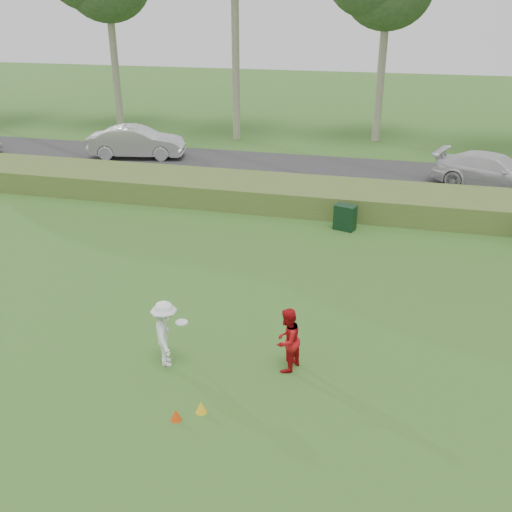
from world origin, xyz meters
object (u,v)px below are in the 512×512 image
(player_red, at_px, (287,340))
(cone_orange, at_px, (176,415))
(car_mid, at_px, (137,142))
(car_right, at_px, (494,172))
(utility_cabinet, at_px, (345,217))
(cone_yellow, at_px, (201,407))
(player_white, at_px, (165,334))

(player_red, height_order, cone_orange, player_red)
(car_mid, height_order, car_right, car_mid)
(cone_orange, distance_m, car_right, 19.01)
(player_red, xyz_separation_m, car_mid, (-11.19, 16.35, 0.11))
(cone_orange, relative_size, utility_cabinet, 0.27)
(cone_orange, relative_size, car_right, 0.05)
(car_right, bearing_deg, cone_yellow, 176.51)
(player_white, height_order, car_right, player_white)
(player_white, xyz_separation_m, cone_yellow, (1.30, -1.40, -0.66))
(cone_yellow, bearing_deg, car_right, 66.60)
(car_right, bearing_deg, cone_orange, 175.80)
(utility_cabinet, xyz_separation_m, car_mid, (-11.52, 7.51, 0.40))
(player_white, relative_size, car_right, 0.31)
(cone_orange, xyz_separation_m, car_mid, (-9.44, 18.54, 0.73))
(cone_yellow, relative_size, car_mid, 0.05)
(player_red, bearing_deg, utility_cabinet, -162.85)
(cone_yellow, relative_size, utility_cabinet, 0.28)
(car_right, bearing_deg, car_mid, 105.93)
(player_white, distance_m, player_red, 2.69)
(utility_cabinet, height_order, car_right, car_right)
(cone_yellow, distance_m, utility_cabinet, 10.83)
(player_white, height_order, utility_cabinet, player_white)
(player_white, bearing_deg, cone_yellow, -161.28)
(cone_orange, distance_m, utility_cabinet, 11.23)
(cone_orange, xyz_separation_m, car_right, (7.76, 17.34, 0.67))
(player_white, distance_m, cone_orange, 2.06)
(utility_cabinet, xyz_separation_m, car_right, (5.68, 6.31, 0.34))
(utility_cabinet, bearing_deg, car_mid, 164.38)
(player_white, relative_size, cone_yellow, 6.20)
(player_white, relative_size, utility_cabinet, 1.72)
(cone_orange, xyz_separation_m, utility_cabinet, (2.09, 11.03, 0.33))
(player_red, bearing_deg, player_white, -60.98)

